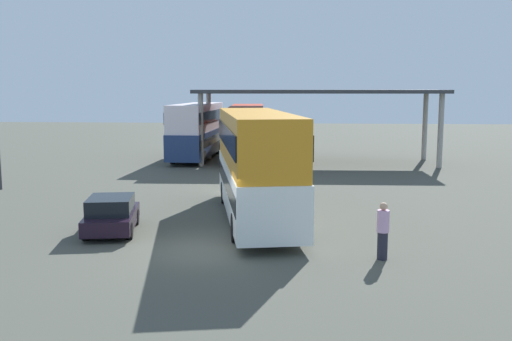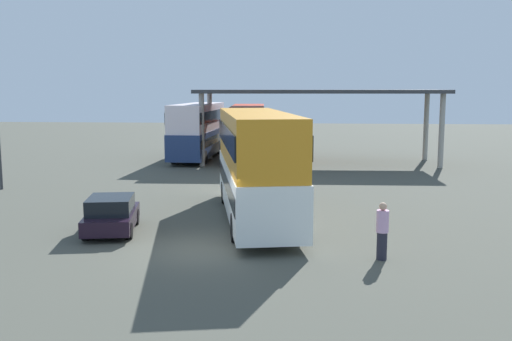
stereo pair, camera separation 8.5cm
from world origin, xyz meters
The scene contains 7 objects.
ground_plane centered at (0.00, 0.00, 0.00)m, with size 140.00×140.00×0.00m, color #494A41.
double_decker_main centered at (1.30, 4.54, 2.38)m, with size 4.43×11.21×4.34m.
parked_hatchback centered at (-3.85, 1.94, 0.67)m, with size 2.31×3.85×1.35m.
double_decker_near_canopy centered at (-4.68, 24.35, 2.28)m, with size 2.76×10.14×4.16m.
double_decker_mid_row centered at (-0.89, 24.41, 2.21)m, with size 3.27×11.45×4.01m.
depot_canopy centered at (4.32, 22.61, 4.82)m, with size 17.45×5.97×5.20m.
pedestrian_waiting centered at (5.65, -0.73, 0.91)m, with size 0.38×0.38×1.81m.
Camera 1 is at (3.04, -18.23, 5.27)m, focal length 40.16 mm.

